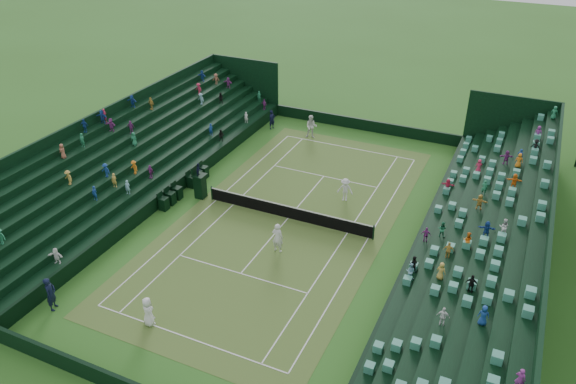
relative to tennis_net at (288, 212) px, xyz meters
name	(u,v)px	position (x,y,z in m)	size (l,w,h in m)	color
ground	(288,218)	(0.00, 0.00, -0.53)	(160.00, 160.00, 0.00)	#30631F
court_surface	(288,218)	(0.00, 0.00, -0.52)	(12.97, 26.77, 0.01)	#367828
perimeter_wall_north	(364,125)	(0.00, 15.88, -0.03)	(17.17, 0.20, 1.00)	black
perimeter_wall_east	(417,243)	(8.48, 0.00, -0.03)	(0.20, 31.77, 1.00)	black
perimeter_wall_west	(179,185)	(-8.48, 0.00, -0.03)	(0.20, 31.77, 1.00)	black
north_grandstand	(493,246)	(12.66, 0.00, 1.02)	(6.60, 32.00, 4.90)	black
south_grandstand	(129,161)	(-12.66, 0.00, 1.02)	(6.60, 32.00, 4.90)	black
tennis_net	(288,212)	(0.00, 0.00, 0.00)	(11.67, 0.10, 1.06)	black
umpire_chair	(200,183)	(-6.68, -0.03, 0.60)	(0.84, 0.84, 2.64)	black
courtside_chairs	(185,187)	(-8.05, 0.05, -0.05)	(0.58, 5.55, 1.26)	black
player_near_west	(148,312)	(-2.19, -11.87, 0.30)	(0.80, 0.52, 1.64)	white
player_near_east	(278,238)	(0.95, -3.54, 0.44)	(0.70, 0.46, 1.93)	white
player_far_west	(311,127)	(-3.58, 12.50, 0.47)	(0.97, 0.76, 2.00)	silver
player_far_east	(345,190)	(2.58, 3.77, 0.31)	(1.08, 0.62, 1.67)	white
line_judge_north	(272,120)	(-7.46, 12.82, 0.32)	(0.62, 0.41, 1.70)	black
line_judge_south	(51,294)	(-7.43, -12.99, 0.44)	(0.70, 0.46, 1.93)	black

